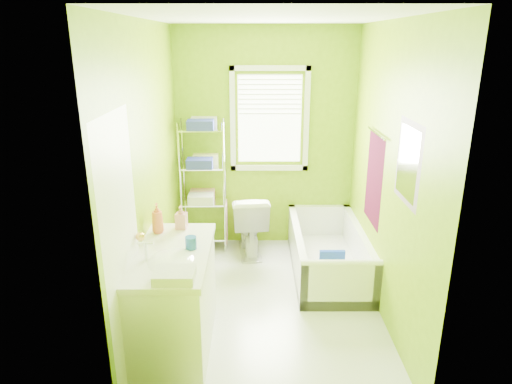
{
  "coord_description": "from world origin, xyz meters",
  "views": [
    {
      "loc": [
        -0.12,
        -3.87,
        2.43
      ],
      "look_at": [
        -0.11,
        0.25,
        1.05
      ],
      "focal_mm": 32.0,
      "sensor_mm": 36.0,
      "label": 1
    }
  ],
  "objects_px": {
    "vanity": "(175,297)",
    "wire_shelf_unit": "(204,171)",
    "toilet": "(249,223)",
    "bathtub": "(328,258)"
  },
  "relations": [
    {
      "from": "toilet",
      "to": "vanity",
      "type": "xyz_separation_m",
      "value": [
        -0.58,
        -1.76,
        0.09
      ]
    },
    {
      "from": "toilet",
      "to": "vanity",
      "type": "height_order",
      "value": "vanity"
    },
    {
      "from": "bathtub",
      "to": "vanity",
      "type": "relative_size",
      "value": 1.41
    },
    {
      "from": "vanity",
      "to": "bathtub",
      "type": "bearing_deg",
      "value": 41.1
    },
    {
      "from": "wire_shelf_unit",
      "to": "vanity",
      "type": "bearing_deg",
      "value": -91.52
    },
    {
      "from": "vanity",
      "to": "wire_shelf_unit",
      "type": "xyz_separation_m",
      "value": [
        0.05,
        1.93,
        0.51
      ]
    },
    {
      "from": "bathtub",
      "to": "wire_shelf_unit",
      "type": "distance_m",
      "value": 1.74
    },
    {
      "from": "wire_shelf_unit",
      "to": "toilet",
      "type": "bearing_deg",
      "value": -17.4
    },
    {
      "from": "wire_shelf_unit",
      "to": "bathtub",
      "type": "bearing_deg",
      "value": -25.58
    },
    {
      "from": "vanity",
      "to": "wire_shelf_unit",
      "type": "bearing_deg",
      "value": 88.48
    }
  ]
}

